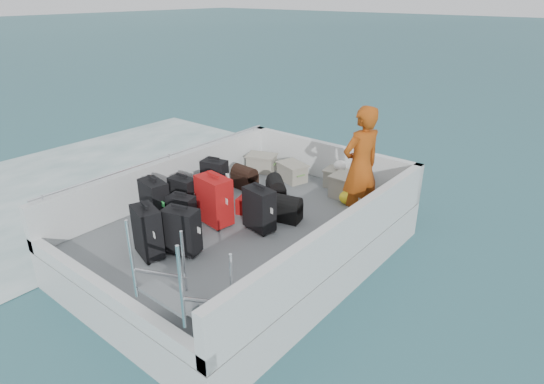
{
  "coord_description": "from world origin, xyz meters",
  "views": [
    {
      "loc": [
        4.3,
        -4.59,
        3.97
      ],
      "look_at": [
        0.09,
        0.57,
        1.0
      ],
      "focal_mm": 30.0,
      "sensor_mm": 36.0,
      "label": 1
    }
  ],
  "objects_px": {
    "crate_0": "(262,164)",
    "crate_3": "(349,188)",
    "suitcase_5": "(214,201)",
    "crate_2": "(339,179)",
    "suitcase_1": "(184,197)",
    "suitcase_4": "(182,214)",
    "suitcase_8": "(260,205)",
    "crate_1": "(292,173)",
    "suitcase_7": "(259,209)",
    "suitcase_6": "(182,232)",
    "suitcase_0": "(155,204)",
    "suitcase_3": "(147,232)",
    "suitcase_2": "(215,178)",
    "passenger": "(361,166)"
  },
  "relations": [
    {
      "from": "suitcase_0",
      "to": "suitcase_2",
      "type": "height_order",
      "value": "suitcase_0"
    },
    {
      "from": "suitcase_0",
      "to": "passenger",
      "type": "height_order",
      "value": "passenger"
    },
    {
      "from": "suitcase_0",
      "to": "crate_0",
      "type": "xyz_separation_m",
      "value": [
        -0.24,
        2.79,
        -0.21
      ]
    },
    {
      "from": "suitcase_5",
      "to": "crate_2",
      "type": "distance_m",
      "value": 2.58
    },
    {
      "from": "crate_2",
      "to": "passenger",
      "type": "relative_size",
      "value": 0.28
    },
    {
      "from": "suitcase_4",
      "to": "suitcase_6",
      "type": "bearing_deg",
      "value": -56.42
    },
    {
      "from": "suitcase_6",
      "to": "suitcase_8",
      "type": "bearing_deg",
      "value": 72.68
    },
    {
      "from": "suitcase_3",
      "to": "suitcase_7",
      "type": "height_order",
      "value": "suitcase_3"
    },
    {
      "from": "suitcase_4",
      "to": "suitcase_6",
      "type": "relative_size",
      "value": 0.88
    },
    {
      "from": "suitcase_8",
      "to": "suitcase_5",
      "type": "bearing_deg",
      "value": 140.48
    },
    {
      "from": "suitcase_1",
      "to": "suitcase_3",
      "type": "height_order",
      "value": "suitcase_3"
    },
    {
      "from": "suitcase_1",
      "to": "suitcase_4",
      "type": "xyz_separation_m",
      "value": [
        0.4,
        -0.38,
        -0.03
      ]
    },
    {
      "from": "suitcase_3",
      "to": "suitcase_8",
      "type": "distance_m",
      "value": 2.0
    },
    {
      "from": "suitcase_8",
      "to": "suitcase_4",
      "type": "bearing_deg",
      "value": 142.43
    },
    {
      "from": "suitcase_5",
      "to": "crate_0",
      "type": "bearing_deg",
      "value": 120.16
    },
    {
      "from": "suitcase_3",
      "to": "suitcase_5",
      "type": "height_order",
      "value": "suitcase_5"
    },
    {
      "from": "passenger",
      "to": "suitcase_7",
      "type": "bearing_deg",
      "value": -21.11
    },
    {
      "from": "suitcase_2",
      "to": "passenger",
      "type": "relative_size",
      "value": 0.34
    },
    {
      "from": "suitcase_0",
      "to": "crate_1",
      "type": "distance_m",
      "value": 2.85
    },
    {
      "from": "suitcase_5",
      "to": "suitcase_6",
      "type": "xyz_separation_m",
      "value": [
        0.29,
        -0.9,
        -0.05
      ]
    },
    {
      "from": "suitcase_4",
      "to": "suitcase_5",
      "type": "relative_size",
      "value": 0.76
    },
    {
      "from": "suitcase_0",
      "to": "suitcase_5",
      "type": "height_order",
      "value": "suitcase_5"
    },
    {
      "from": "suitcase_0",
      "to": "crate_3",
      "type": "bearing_deg",
      "value": 67.83
    },
    {
      "from": "suitcase_7",
      "to": "crate_3",
      "type": "xyz_separation_m",
      "value": [
        0.47,
        1.87,
        -0.15
      ]
    },
    {
      "from": "suitcase_3",
      "to": "suitcase_8",
      "type": "bearing_deg",
      "value": 97.93
    },
    {
      "from": "suitcase_6",
      "to": "crate_2",
      "type": "bearing_deg",
      "value": 65.45
    },
    {
      "from": "suitcase_3",
      "to": "suitcase_8",
      "type": "relative_size",
      "value": 1.07
    },
    {
      "from": "suitcase_6",
      "to": "suitcase_8",
      "type": "relative_size",
      "value": 0.98
    },
    {
      "from": "suitcase_7",
      "to": "suitcase_1",
      "type": "bearing_deg",
      "value": -152.77
    },
    {
      "from": "suitcase_8",
      "to": "suitcase_1",
      "type": "bearing_deg",
      "value": 117.65
    },
    {
      "from": "crate_1",
      "to": "suitcase_6",
      "type": "bearing_deg",
      "value": -82.56
    },
    {
      "from": "suitcase_2",
      "to": "crate_1",
      "type": "relative_size",
      "value": 1.2
    },
    {
      "from": "suitcase_3",
      "to": "suitcase_7",
      "type": "distance_m",
      "value": 1.67
    },
    {
      "from": "crate_0",
      "to": "crate_3",
      "type": "relative_size",
      "value": 0.87
    },
    {
      "from": "suitcase_0",
      "to": "suitcase_6",
      "type": "xyz_separation_m",
      "value": [
        0.92,
        -0.27,
        -0.04
      ]
    },
    {
      "from": "crate_2",
      "to": "suitcase_7",
      "type": "bearing_deg",
      "value": -92.25
    },
    {
      "from": "suitcase_7",
      "to": "crate_3",
      "type": "bearing_deg",
      "value": 85.2
    },
    {
      "from": "suitcase_6",
      "to": "suitcase_7",
      "type": "xyz_separation_m",
      "value": [
        0.38,
        1.18,
        0.01
      ]
    },
    {
      "from": "suitcase_5",
      "to": "suitcase_8",
      "type": "height_order",
      "value": "suitcase_5"
    },
    {
      "from": "suitcase_4",
      "to": "crate_2",
      "type": "relative_size",
      "value": 1.14
    },
    {
      "from": "suitcase_8",
      "to": "crate_1",
      "type": "distance_m",
      "value": 1.5
    },
    {
      "from": "suitcase_0",
      "to": "suitcase_4",
      "type": "xyz_separation_m",
      "value": [
        0.46,
        0.13,
        -0.08
      ]
    },
    {
      "from": "suitcase_4",
      "to": "suitcase_8",
      "type": "xyz_separation_m",
      "value": [
        0.48,
        1.21,
        -0.16
      ]
    },
    {
      "from": "suitcase_0",
      "to": "crate_1",
      "type": "relative_size",
      "value": 1.42
    },
    {
      "from": "suitcase_2",
      "to": "passenger",
      "type": "height_order",
      "value": "passenger"
    },
    {
      "from": "suitcase_3",
      "to": "crate_2",
      "type": "relative_size",
      "value": 1.41
    },
    {
      "from": "suitcase_6",
      "to": "suitcase_3",
      "type": "bearing_deg",
      "value": -147.7
    },
    {
      "from": "suitcase_1",
      "to": "crate_0",
      "type": "bearing_deg",
      "value": 92.02
    },
    {
      "from": "suitcase_6",
      "to": "suitcase_7",
      "type": "distance_m",
      "value": 1.24
    },
    {
      "from": "suitcase_0",
      "to": "crate_2",
      "type": "xyz_separation_m",
      "value": [
        1.4,
        3.09,
        -0.22
      ]
    }
  ]
}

